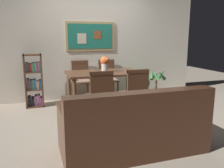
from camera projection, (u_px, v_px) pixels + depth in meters
ground_plane at (114, 117)px, 4.31m from camera, size 12.00×12.00×0.00m
wall_back_with_painting at (92, 43)px, 5.49m from camera, size 5.20×0.14×2.60m
dining_table at (104, 77)px, 4.67m from camera, size 1.47×0.86×0.76m
dining_chair_near_left at (100, 93)px, 3.86m from camera, size 0.40×0.41×0.91m
dining_chair_far_right at (108, 76)px, 5.53m from camera, size 0.40×0.41×0.91m
dining_chair_near_right at (135, 90)px, 4.05m from camera, size 0.40×0.41×0.91m
dining_chair_far_left at (81, 77)px, 5.34m from camera, size 0.40×0.41×0.91m
leather_couch at (133, 128)px, 2.96m from camera, size 1.80×0.84×0.84m
bookshelf at (34, 83)px, 4.86m from camera, size 0.36×0.28×1.10m
potted_ivy at (142, 85)px, 5.68m from camera, size 0.37×0.37×0.61m
potted_palm at (157, 87)px, 5.29m from camera, size 0.39×0.39×0.77m
flower_vase at (105, 63)px, 4.60m from camera, size 0.18×0.19×0.31m
tv_remote at (130, 71)px, 4.66m from camera, size 0.16×0.10×0.02m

